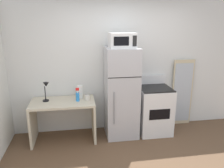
{
  "coord_description": "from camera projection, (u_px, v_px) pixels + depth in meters",
  "views": [
    {
      "loc": [
        -0.88,
        -2.58,
        2.15
      ],
      "look_at": [
        -0.29,
        1.1,
        1.1
      ],
      "focal_mm": 35.79,
      "sensor_mm": 36.0,
      "label": 1
    }
  ],
  "objects": [
    {
      "name": "microwave",
      "position": [
        122.0,
        40.0,
        3.9
      ],
      "size": [
        0.46,
        0.35,
        0.26
      ],
      "color": "silver",
      "rests_on": "refrigerator"
    },
    {
      "name": "wall_back_white",
      "position": [
        122.0,
        65.0,
        4.43
      ],
      "size": [
        5.0,
        0.1,
        2.6
      ],
      "primitive_type": "cube",
      "color": "silver",
      "rests_on": "ground"
    },
    {
      "name": "oven_range",
      "position": [
        154.0,
        110.0,
        4.39
      ],
      "size": [
        0.62,
        0.61,
        1.1
      ],
      "color": "white",
      "rests_on": "ground"
    },
    {
      "name": "coffee_mug",
      "position": [
        87.0,
        98.0,
        4.08
      ],
      "size": [
        0.08,
        0.08,
        0.09
      ],
      "primitive_type": "cylinder",
      "color": "white",
      "rests_on": "desk"
    },
    {
      "name": "desk_lamp",
      "position": [
        46.0,
        89.0,
        3.97
      ],
      "size": [
        0.14,
        0.12,
        0.35
      ],
      "color": "black",
      "rests_on": "desk"
    },
    {
      "name": "paper_towel_roll",
      "position": [
        80.0,
        92.0,
        4.18
      ],
      "size": [
        0.11,
        0.11,
        0.24
      ],
      "primitive_type": "cylinder",
      "color": "white",
      "rests_on": "desk"
    },
    {
      "name": "leaning_mirror",
      "position": [
        182.0,
        93.0,
        4.68
      ],
      "size": [
        0.44,
        0.03,
        1.4
      ],
      "color": "#C6B793",
      "rests_on": "ground"
    },
    {
      "name": "desk",
      "position": [
        63.0,
        113.0,
        4.09
      ],
      "size": [
        1.14,
        0.64,
        0.75
      ],
      "color": "beige",
      "rests_on": "ground"
    },
    {
      "name": "spray_bottle",
      "position": [
        78.0,
        96.0,
        4.02
      ],
      "size": [
        0.06,
        0.06,
        0.25
      ],
      "color": "#2D8CEA",
      "rests_on": "desk"
    },
    {
      "name": "refrigerator",
      "position": [
        121.0,
        93.0,
        4.19
      ],
      "size": [
        0.59,
        0.62,
        1.69
      ],
      "color": "#B7B7BC",
      "rests_on": "ground"
    }
  ]
}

